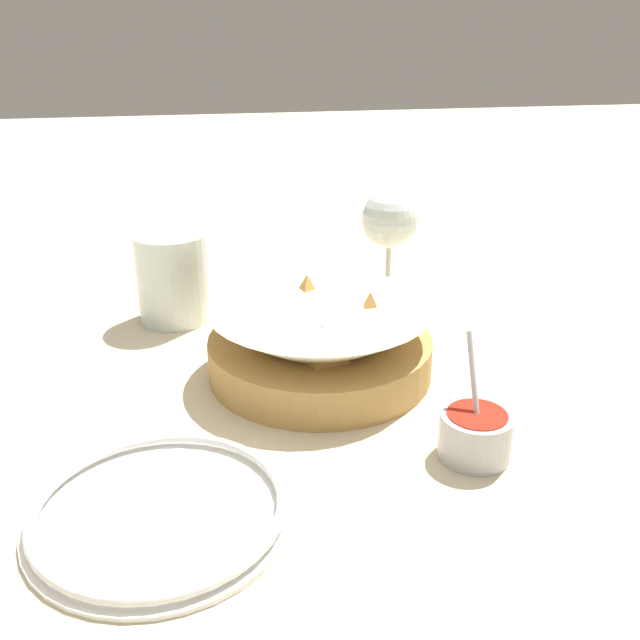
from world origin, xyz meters
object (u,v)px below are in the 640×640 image
at_px(beer_mug, 173,280).
at_px(sauce_cup, 475,433).
at_px(food_basket, 320,343).
at_px(side_plate, 160,510).
at_px(wine_glass, 390,224).

bearing_deg(beer_mug, sauce_cup, -143.06).
distance_m(food_basket, side_plate, 0.27).
height_order(sauce_cup, beer_mug, beer_mug).
distance_m(wine_glass, beer_mug, 0.28).
height_order(wine_glass, side_plate, wine_glass).
distance_m(sauce_cup, beer_mug, 0.43).
relative_size(wine_glass, side_plate, 0.76).
bearing_deg(sauce_cup, wine_glass, -1.29).
distance_m(food_basket, wine_glass, 0.21).
bearing_deg(wine_glass, sauce_cup, 178.71).
bearing_deg(sauce_cup, side_plate, 98.40).
bearing_deg(wine_glass, food_basket, 144.35).
xyz_separation_m(food_basket, wine_glass, (0.16, -0.11, 0.08)).
relative_size(wine_glass, beer_mug, 1.18).
xyz_separation_m(sauce_cup, wine_glass, (0.33, -0.01, 0.09)).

